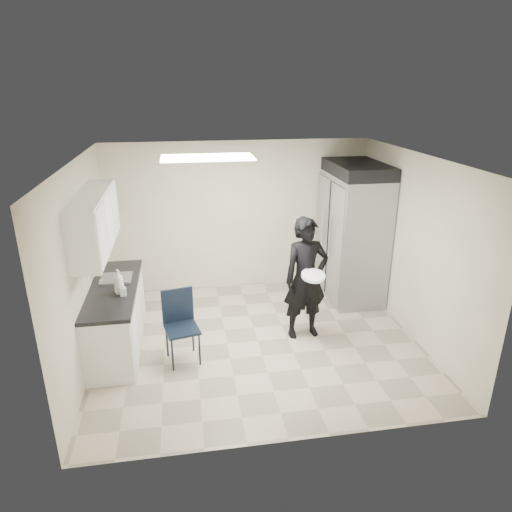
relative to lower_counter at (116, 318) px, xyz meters
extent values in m
plane|color=#B5A38E|center=(1.95, -0.20, -0.43)|extent=(4.50, 4.50, 0.00)
plane|color=white|center=(1.95, -0.20, 2.17)|extent=(4.50, 4.50, 0.00)
plane|color=beige|center=(1.95, 1.80, 0.87)|extent=(4.50, 0.00, 4.50)
plane|color=beige|center=(-0.30, -0.20, 0.87)|extent=(0.00, 4.00, 4.00)
plane|color=beige|center=(4.20, -0.20, 0.87)|extent=(0.00, 4.00, 4.00)
cube|color=white|center=(1.35, 0.20, 2.14)|extent=(1.20, 0.60, 0.02)
cube|color=silver|center=(0.00, 0.00, 0.00)|extent=(0.60, 1.90, 0.86)
cube|color=black|center=(0.00, 0.00, 0.46)|extent=(0.64, 1.95, 0.05)
cube|color=gray|center=(0.02, 0.25, 0.44)|extent=(0.42, 0.40, 0.14)
cylinder|color=silver|center=(-0.18, 0.25, 0.59)|extent=(0.02, 0.02, 0.24)
cube|color=silver|center=(-0.13, 0.00, 1.40)|extent=(0.35, 1.80, 0.75)
cube|color=black|center=(-0.19, 1.15, 1.19)|extent=(0.22, 0.30, 0.35)
cube|color=yellow|center=(-0.29, -0.10, 0.79)|extent=(0.00, 0.12, 0.07)
cube|color=yellow|center=(-0.29, 0.10, 0.75)|extent=(0.00, 0.12, 0.07)
cube|color=gray|center=(3.78, 1.07, 0.62)|extent=(0.80, 1.35, 2.10)
cube|color=black|center=(3.78, 1.07, 1.77)|extent=(0.80, 1.35, 0.20)
cube|color=black|center=(0.89, -0.52, 0.04)|extent=(0.50, 0.50, 0.94)
imported|color=black|center=(2.65, -0.12, 0.46)|extent=(0.70, 0.51, 1.78)
cylinder|color=white|center=(2.68, -0.37, 0.61)|extent=(0.36, 0.36, 0.04)
imported|color=white|center=(0.12, -0.22, 0.65)|extent=(0.17, 0.17, 0.33)
imported|color=#A7A4B0|center=(0.17, -0.30, 0.56)|extent=(0.08, 0.08, 0.17)
camera|label=1|loc=(1.00, -5.83, 3.04)|focal=32.00mm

